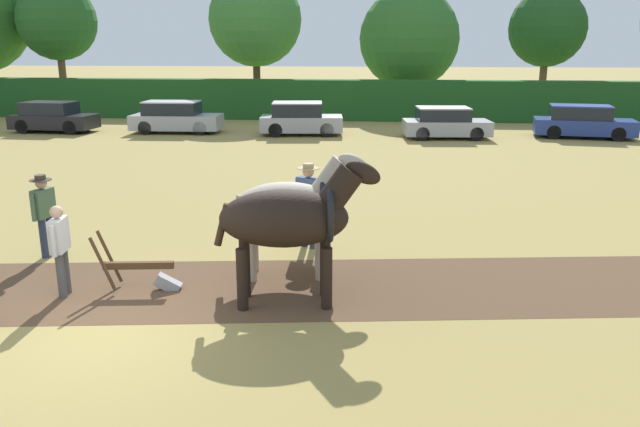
{
  "coord_description": "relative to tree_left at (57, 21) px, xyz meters",
  "views": [
    {
      "loc": [
        4.12,
        -8.13,
        4.13
      ],
      "look_at": [
        2.97,
        3.02,
        1.1
      ],
      "focal_mm": 35.0,
      "sensor_mm": 36.0,
      "label": 1
    }
  ],
  "objects": [
    {
      "name": "ground_plane",
      "position": [
        15.76,
        -29.43,
        -5.54
      ],
      "size": [
        240.0,
        240.0,
        0.0
      ],
      "primitive_type": "plane",
      "color": "#998447"
    },
    {
      "name": "hedgerow",
      "position": [
        15.76,
        -1.67,
        -4.42
      ],
      "size": [
        71.87,
        1.35,
        2.25
      ],
      "primitive_type": "cube",
      "color": "#1E511E",
      "rests_on": "ground"
    },
    {
      "name": "tree_left",
      "position": [
        0.0,
        0.0,
        0.0
      ],
      "size": [
        4.7,
        4.7,
        7.91
      ],
      "color": "brown",
      "rests_on": "ground"
    },
    {
      "name": "tree_center_left",
      "position": [
        11.98,
        1.06,
        0.09
      ],
      "size": [
        5.59,
        5.59,
        8.44
      ],
      "color": "#423323",
      "rests_on": "ground"
    },
    {
      "name": "tree_center",
      "position": [
        21.23,
        1.96,
        -1.02
      ],
      "size": [
        6.03,
        6.03,
        7.54
      ],
      "color": "#423323",
      "rests_on": "ground"
    },
    {
      "name": "tree_center_right",
      "position": [
        29.43,
        2.51,
        -0.44
      ],
      "size": [
        4.55,
        4.55,
        7.4
      ],
      "color": "brown",
      "rests_on": "ground"
    },
    {
      "name": "draft_horse_lead_left",
      "position": [
        18.42,
        -28.03,
        -4.1
      ],
      "size": [
        2.74,
        1.26,
        2.46
      ],
      "rotation": [
        0.0,
        0.0,
        0.14
      ],
      "color": "black",
      "rests_on": "ground"
    },
    {
      "name": "draft_horse_lead_right",
      "position": [
        18.25,
        -26.76,
        -4.24
      ],
      "size": [
        2.62,
        1.25,
        2.35
      ],
      "rotation": [
        0.0,
        0.0,
        0.14
      ],
      "color": "#B2A38E",
      "rests_on": "ground"
    },
    {
      "name": "plow",
      "position": [
        15.82,
        -27.74,
        -5.23
      ],
      "size": [
        1.5,
        0.53,
        1.13
      ],
      "rotation": [
        0.0,
        0.0,
        0.14
      ],
      "color": "#4C331E",
      "rests_on": "ground"
    },
    {
      "name": "farmer_at_plow",
      "position": [
        14.52,
        -28.13,
        -4.63
      ],
      "size": [
        0.27,
        0.64,
        1.58
      ],
      "rotation": [
        0.0,
        0.0,
        0.15
      ],
      "color": "#4C4C4C",
      "rests_on": "ground"
    },
    {
      "name": "farmer_beside_team",
      "position": [
        18.35,
        -25.1,
        -4.47
      ],
      "size": [
        0.59,
        0.45,
        1.8
      ],
      "rotation": [
        0.0,
        0.0,
        0.98
      ],
      "color": "#28334C",
      "rests_on": "ground"
    },
    {
      "name": "farmer_onlooker_right",
      "position": [
        13.18,
        -26.2,
        -4.56
      ],
      "size": [
        0.42,
        0.64,
        1.67
      ],
      "rotation": [
        0.0,
        0.0,
        -0.21
      ],
      "color": "#28334C",
      "rests_on": "ground"
    },
    {
      "name": "parked_car_center_left",
      "position": [
        3.68,
        -8.36,
        -4.83
      ],
      "size": [
        4.07,
        1.89,
        1.47
      ],
      "rotation": [
        0.0,
        0.0,
        -0.04
      ],
      "color": "black",
      "rests_on": "ground"
    },
    {
      "name": "parked_car_center",
      "position": [
        9.75,
        -8.0,
        -4.8
      ],
      "size": [
        4.34,
        1.94,
        1.53
      ],
      "rotation": [
        0.0,
        0.0,
        0.04
      ],
      "color": "#A8A8B2",
      "rests_on": "ground"
    },
    {
      "name": "parked_car_center_right",
      "position": [
        15.89,
        -8.08,
        -4.8
      ],
      "size": [
        4.03,
        2.24,
        1.54
      ],
      "rotation": [
        0.0,
        0.0,
        0.11
      ],
      "color": "#9E9EA8",
      "rests_on": "ground"
    },
    {
      "name": "parked_car_right",
      "position": [
        22.65,
        -8.53,
        -4.86
      ],
      "size": [
        4.02,
        2.18,
        1.42
      ],
      "rotation": [
        0.0,
        0.0,
        0.09
      ],
      "color": "#9E9EA8",
      "rests_on": "ground"
    },
    {
      "name": "parked_car_far_right",
      "position": [
        28.94,
        -7.76,
        -4.82
      ],
      "size": [
        4.58,
        2.41,
        1.49
      ],
      "rotation": [
        0.0,
        0.0,
        -0.15
      ],
      "color": "navy",
      "rests_on": "ground"
    }
  ]
}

